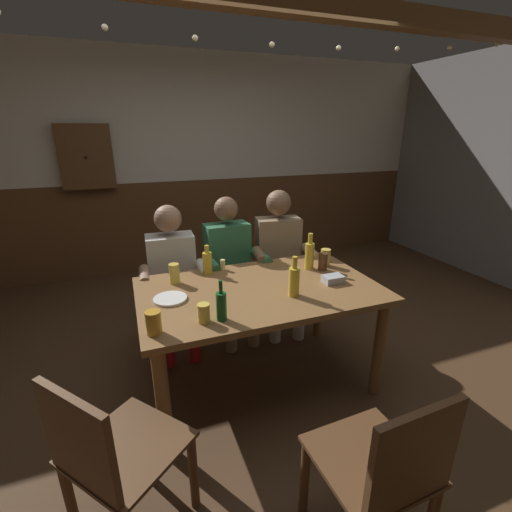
{
  "coord_description": "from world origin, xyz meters",
  "views": [
    {
      "loc": [
        -0.79,
        -2.19,
        1.76
      ],
      "look_at": [
        0.0,
        -0.08,
        0.95
      ],
      "focal_mm": 24.94,
      "sensor_mm": 36.0,
      "label": 1
    }
  ],
  "objects_px": {
    "pint_glass_0": "(325,258)",
    "pint_glass_2": "(204,313)",
    "wall_dart_cabinet": "(86,157)",
    "bottle_2": "(294,281)",
    "dining_table": "(260,302)",
    "table_candle": "(223,265)",
    "bottle_3": "(207,262)",
    "person_1": "(230,264)",
    "chair_empty_near_right": "(384,471)",
    "bottle_1": "(221,305)",
    "pint_glass_4": "(154,323)",
    "person_2": "(280,255)",
    "pint_glass_1": "(323,262)",
    "person_0": "(173,272)",
    "plate_0": "(170,299)",
    "chair_empty_near_left": "(112,457)",
    "pint_glass_3": "(174,274)",
    "condiment_caddy": "(333,279)",
    "bottle_0": "(310,255)"
  },
  "relations": [
    {
      "from": "pint_glass_0",
      "to": "pint_glass_2",
      "type": "height_order",
      "value": "pint_glass_0"
    },
    {
      "from": "wall_dart_cabinet",
      "to": "bottle_2",
      "type": "bearing_deg",
      "value": -64.16
    },
    {
      "from": "pint_glass_2",
      "to": "dining_table",
      "type": "bearing_deg",
      "value": 34.8
    },
    {
      "from": "table_candle",
      "to": "bottle_3",
      "type": "distance_m",
      "value": 0.14
    },
    {
      "from": "dining_table",
      "to": "wall_dart_cabinet",
      "type": "xyz_separation_m",
      "value": [
        -1.12,
        2.47,
        0.82
      ]
    },
    {
      "from": "person_1",
      "to": "chair_empty_near_right",
      "type": "bearing_deg",
      "value": 88.53
    },
    {
      "from": "bottle_1",
      "to": "bottle_2",
      "type": "xyz_separation_m",
      "value": [
        0.51,
        0.14,
        0.02
      ]
    },
    {
      "from": "pint_glass_4",
      "to": "dining_table",
      "type": "bearing_deg",
      "value": 25.17
    },
    {
      "from": "bottle_1",
      "to": "pint_glass_0",
      "type": "bearing_deg",
      "value": 28.24
    },
    {
      "from": "person_1",
      "to": "wall_dart_cabinet",
      "type": "bearing_deg",
      "value": -60.28
    },
    {
      "from": "chair_empty_near_right",
      "to": "person_2",
      "type": "bearing_deg",
      "value": 75.54
    },
    {
      "from": "dining_table",
      "to": "bottle_1",
      "type": "bearing_deg",
      "value": -137.47
    },
    {
      "from": "pint_glass_1",
      "to": "pint_glass_4",
      "type": "distance_m",
      "value": 1.36
    },
    {
      "from": "person_0",
      "to": "plate_0",
      "type": "distance_m",
      "value": 0.69
    },
    {
      "from": "table_candle",
      "to": "plate_0",
      "type": "relative_size",
      "value": 0.38
    },
    {
      "from": "chair_empty_near_left",
      "to": "plate_0",
      "type": "height_order",
      "value": "chair_empty_near_left"
    },
    {
      "from": "person_2",
      "to": "bottle_2",
      "type": "xyz_separation_m",
      "value": [
        -0.31,
        -0.89,
        0.16
      ]
    },
    {
      "from": "chair_empty_near_left",
      "to": "pint_glass_1",
      "type": "bearing_deg",
      "value": 81.78
    },
    {
      "from": "person_2",
      "to": "bottle_2",
      "type": "relative_size",
      "value": 4.77
    },
    {
      "from": "person_0",
      "to": "pint_glass_4",
      "type": "relative_size",
      "value": 9.39
    },
    {
      "from": "chair_empty_near_left",
      "to": "chair_empty_near_right",
      "type": "bearing_deg",
      "value": 26.71
    },
    {
      "from": "person_2",
      "to": "wall_dart_cabinet",
      "type": "relative_size",
      "value": 1.8
    },
    {
      "from": "pint_glass_1",
      "to": "pint_glass_4",
      "type": "xyz_separation_m",
      "value": [
        -1.28,
        -0.47,
        -0.0
      ]
    },
    {
      "from": "person_1",
      "to": "pint_glass_2",
      "type": "bearing_deg",
      "value": 63.04
    },
    {
      "from": "bottle_1",
      "to": "bottle_3",
      "type": "bearing_deg",
      "value": 83.05
    },
    {
      "from": "person_1",
      "to": "pint_glass_4",
      "type": "distance_m",
      "value": 1.28
    },
    {
      "from": "pint_glass_0",
      "to": "dining_table",
      "type": "bearing_deg",
      "value": -162.08
    },
    {
      "from": "chair_empty_near_right",
      "to": "pint_glass_3",
      "type": "relative_size",
      "value": 6.22
    },
    {
      "from": "condiment_caddy",
      "to": "pint_glass_1",
      "type": "relative_size",
      "value": 1.05
    },
    {
      "from": "person_0",
      "to": "pint_glass_1",
      "type": "distance_m",
      "value": 1.2
    },
    {
      "from": "plate_0",
      "to": "bottle_0",
      "type": "height_order",
      "value": "bottle_0"
    },
    {
      "from": "pint_glass_0",
      "to": "wall_dart_cabinet",
      "type": "height_order",
      "value": "wall_dart_cabinet"
    },
    {
      "from": "dining_table",
      "to": "person_1",
      "type": "height_order",
      "value": "person_1"
    },
    {
      "from": "bottle_0",
      "to": "pint_glass_2",
      "type": "bearing_deg",
      "value": -151.51
    },
    {
      "from": "plate_0",
      "to": "wall_dart_cabinet",
      "type": "height_order",
      "value": "wall_dart_cabinet"
    },
    {
      "from": "chair_empty_near_right",
      "to": "bottle_2",
      "type": "distance_m",
      "value": 1.12
    },
    {
      "from": "chair_empty_near_right",
      "to": "bottle_2",
      "type": "xyz_separation_m",
      "value": [
        0.11,
        1.05,
        0.38
      ]
    },
    {
      "from": "bottle_0",
      "to": "pint_glass_1",
      "type": "xyz_separation_m",
      "value": [
        0.08,
        -0.06,
        -0.05
      ]
    },
    {
      "from": "plate_0",
      "to": "pint_glass_2",
      "type": "distance_m",
      "value": 0.37
    },
    {
      "from": "bottle_3",
      "to": "person_0",
      "type": "bearing_deg",
      "value": 123.24
    },
    {
      "from": "bottle_2",
      "to": "pint_glass_4",
      "type": "relative_size",
      "value": 2.07
    },
    {
      "from": "bottle_1",
      "to": "pint_glass_0",
      "type": "relative_size",
      "value": 1.77
    },
    {
      "from": "table_candle",
      "to": "wall_dart_cabinet",
      "type": "distance_m",
      "value": 2.38
    },
    {
      "from": "chair_empty_near_right",
      "to": "bottle_3",
      "type": "distance_m",
      "value": 1.68
    },
    {
      "from": "bottle_0",
      "to": "wall_dart_cabinet",
      "type": "height_order",
      "value": "wall_dart_cabinet"
    },
    {
      "from": "bottle_3",
      "to": "pint_glass_0",
      "type": "relative_size",
      "value": 1.61
    },
    {
      "from": "person_2",
      "to": "chair_empty_near_right",
      "type": "bearing_deg",
      "value": 87.05
    },
    {
      "from": "dining_table",
      "to": "bottle_2",
      "type": "bearing_deg",
      "value": -49.09
    },
    {
      "from": "dining_table",
      "to": "condiment_caddy",
      "type": "xyz_separation_m",
      "value": [
        0.51,
        -0.1,
        0.13
      ]
    },
    {
      "from": "person_0",
      "to": "pint_glass_0",
      "type": "height_order",
      "value": "person_0"
    }
  ]
}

